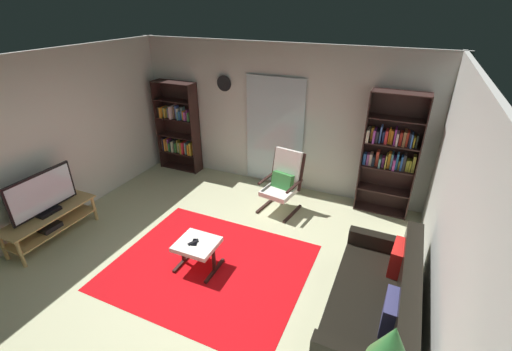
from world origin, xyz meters
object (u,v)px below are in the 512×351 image
object	(u,v)px
lounge_armchair	(283,180)
cell_phone	(195,242)
tv_stand	(50,222)
ottoman	(197,247)
wall_clock	(224,83)
television	(42,195)
leather_sofa	(377,304)
bookshelf_near_sofa	(390,153)
tv_remote	(193,243)
bookshelf_near_tv	(179,129)

from	to	relation	value
lounge_armchair	cell_phone	xyz separation A→B (m)	(-0.52, -1.88, -0.12)
lounge_armchair	tv_stand	bearing A→B (deg)	-141.71
ottoman	wall_clock	distance (m)	3.19
ottoman	television	bearing A→B (deg)	-171.47
cell_phone	wall_clock	distance (m)	3.15
ottoman	wall_clock	bearing A→B (deg)	110.51
leather_sofa	bookshelf_near_sofa	bearing A→B (deg)	94.84
leather_sofa	tv_remote	bearing A→B (deg)	-179.19
lounge_armchair	ottoman	distance (m)	1.94
bookshelf_near_sofa	wall_clock	xyz separation A→B (m)	(-3.03, 0.13, 0.79)
wall_clock	tv_remote	bearing A→B (deg)	-70.34
television	ottoman	xyz separation A→B (m)	(2.32, 0.35, -0.41)
bookshelf_near_tv	wall_clock	world-z (taller)	wall_clock
ottoman	wall_clock	xyz separation A→B (m)	(-0.98, 2.63, 1.51)
bookshelf_near_tv	cell_phone	size ratio (longest dim) A/B	13.01
leather_sofa	cell_phone	distance (m)	2.28
bookshelf_near_sofa	tv_remote	xyz separation A→B (m)	(-2.08, -2.53, -0.64)
tv_stand	cell_phone	size ratio (longest dim) A/B	9.48
ottoman	tv_remote	size ratio (longest dim) A/B	3.65
ottoman	tv_remote	xyz separation A→B (m)	(-0.03, -0.03, 0.08)
bookshelf_near_tv	ottoman	world-z (taller)	bookshelf_near_tv
tv_stand	cell_phone	bearing A→B (deg)	8.52
tv_remote	cell_phone	world-z (taller)	tv_remote
television	wall_clock	size ratio (longest dim) A/B	3.42
tv_remote	bookshelf_near_tv	bearing A→B (deg)	156.84
tv_remote	television	bearing A→B (deg)	-143.40
lounge_armchair	tv_remote	distance (m)	1.97
tv_stand	cell_phone	xyz separation A→B (m)	(2.30, 0.34, 0.12)
tv_remote	wall_clock	xyz separation A→B (m)	(-0.95, 2.66, 1.43)
bookshelf_near_sofa	leather_sofa	size ratio (longest dim) A/B	1.08
bookshelf_near_sofa	wall_clock	distance (m)	3.13
tv_stand	wall_clock	bearing A→B (deg)	65.86
lounge_armchair	ottoman	world-z (taller)	lounge_armchair
lounge_armchair	bookshelf_near_tv	bearing A→B (deg)	165.87
tv_stand	ottoman	size ratio (longest dim) A/B	2.52
tv_stand	leather_sofa	size ratio (longest dim) A/B	0.71
wall_clock	leather_sofa	bearing A→B (deg)	-39.03
tv_stand	lounge_armchair	xyz separation A→B (m)	(2.81, 2.22, 0.24)
tv_stand	tv_remote	world-z (taller)	tv_stand
bookshelf_near_tv	ottoman	xyz separation A→B (m)	(2.02, -2.50, -0.53)
lounge_armchair	wall_clock	xyz separation A→B (m)	(-1.48, 0.76, 1.32)
bookshelf_near_sofa	ottoman	xyz separation A→B (m)	(-2.04, -2.50, -0.72)
tv_remote	leather_sofa	bearing A→B (deg)	29.53
bookshelf_near_tv	lounge_armchair	xyz separation A→B (m)	(2.51, -0.63, -0.33)
leather_sofa	tv_stand	bearing A→B (deg)	-175.53
television	cell_phone	bearing A→B (deg)	8.31
television	wall_clock	xyz separation A→B (m)	(1.33, 2.97, 1.10)
television	cell_phone	xyz separation A→B (m)	(2.29, 0.34, -0.34)
ottoman	cell_phone	world-z (taller)	cell_phone
tv_stand	leather_sofa	xyz separation A→B (m)	(4.58, 0.36, 0.01)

